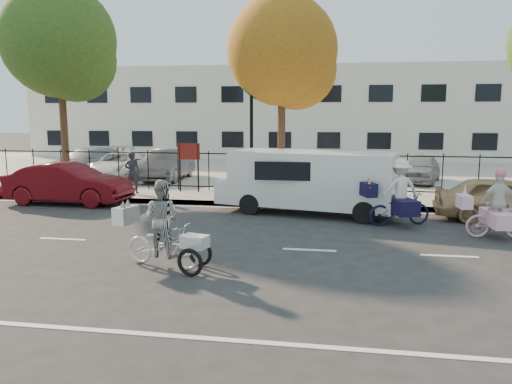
% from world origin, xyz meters
% --- Properties ---
extents(ground, '(120.00, 120.00, 0.00)m').
position_xyz_m(ground, '(0.00, 0.00, 0.00)').
color(ground, '#333334').
extents(road_markings, '(60.00, 9.52, 0.01)m').
position_xyz_m(road_markings, '(0.00, 0.00, 0.01)').
color(road_markings, silver).
rests_on(road_markings, ground).
extents(curb, '(60.00, 0.10, 0.15)m').
position_xyz_m(curb, '(0.00, 5.05, 0.07)').
color(curb, '#A8A399').
rests_on(curb, ground).
extents(sidewalk, '(60.00, 2.20, 0.15)m').
position_xyz_m(sidewalk, '(0.00, 6.10, 0.07)').
color(sidewalk, '#A8A399').
rests_on(sidewalk, ground).
extents(parking_lot, '(60.00, 15.60, 0.15)m').
position_xyz_m(parking_lot, '(0.00, 15.00, 0.07)').
color(parking_lot, '#A8A399').
rests_on(parking_lot, ground).
extents(iron_fence, '(58.00, 0.06, 1.50)m').
position_xyz_m(iron_fence, '(0.00, 7.20, 0.90)').
color(iron_fence, black).
rests_on(iron_fence, sidewalk).
extents(building, '(34.00, 10.00, 6.00)m').
position_xyz_m(building, '(0.00, 25.00, 3.00)').
color(building, silver).
rests_on(building, ground).
extents(lamppost, '(0.36, 0.36, 4.33)m').
position_xyz_m(lamppost, '(0.50, 6.80, 3.11)').
color(lamppost, black).
rests_on(lamppost, sidewalk).
extents(street_sign, '(0.85, 0.06, 1.80)m').
position_xyz_m(street_sign, '(-1.85, 6.80, 1.42)').
color(street_sign, black).
rests_on(street_sign, sidewalk).
extents(zebra_trike, '(2.06, 1.14, 1.76)m').
position_xyz_m(zebra_trike, '(0.18, -1.68, 0.68)').
color(zebra_trike, silver).
rests_on(zebra_trike, ground).
extents(unicorn_bike, '(1.73, 1.21, 1.74)m').
position_xyz_m(unicorn_bike, '(7.45, 1.84, 0.64)').
color(unicorn_bike, '#DEA9BD').
rests_on(unicorn_bike, ground).
extents(bull_bike, '(2.02, 1.43, 1.82)m').
position_xyz_m(bull_bike, '(5.25, 2.93, 0.73)').
color(bull_bike, black).
rests_on(bull_bike, ground).
extents(white_van, '(5.64, 2.79, 1.90)m').
position_xyz_m(white_van, '(2.73, 4.14, 1.05)').
color(white_van, white).
rests_on(white_van, ground).
extents(red_sedan, '(4.23, 1.57, 1.38)m').
position_xyz_m(red_sedan, '(-5.39, 4.50, 0.69)').
color(red_sedan, '#50090F').
rests_on(red_sedan, ground).
extents(gold_sedan, '(3.81, 1.75, 1.26)m').
position_xyz_m(gold_sedan, '(8.23, 3.97, 0.63)').
color(gold_sedan, tan).
rests_on(gold_sedan, ground).
extents(pedestrian, '(0.61, 0.46, 1.52)m').
position_xyz_m(pedestrian, '(-3.78, 6.10, 0.91)').
color(pedestrian, black).
rests_on(pedestrian, sidewalk).
extents(lot_car_a, '(3.34, 4.89, 1.32)m').
position_xyz_m(lot_car_a, '(-7.87, 10.60, 0.81)').
color(lot_car_a, '#A0A4A8').
rests_on(lot_car_a, parking_lot).
extents(lot_car_b, '(2.03, 4.33, 1.20)m').
position_xyz_m(lot_car_b, '(-5.91, 9.83, 0.75)').
color(lot_car_b, white).
rests_on(lot_car_b, parking_lot).
extents(lot_car_c, '(1.51, 4.05, 1.32)m').
position_xyz_m(lot_car_c, '(-3.75, 9.91, 0.81)').
color(lot_car_c, '#4C4D53').
rests_on(lot_car_c, parking_lot).
extents(lot_car_d, '(2.30, 3.75, 1.19)m').
position_xyz_m(lot_car_d, '(7.03, 10.85, 0.75)').
color(lot_car_d, '#94979B').
rests_on(lot_car_d, parking_lot).
extents(tree_west, '(4.33, 4.33, 7.94)m').
position_xyz_m(tree_west, '(-6.91, 7.36, 5.56)').
color(tree_west, '#442D1D').
rests_on(tree_west, ground).
extents(tree_mid, '(3.94, 3.94, 7.22)m').
position_xyz_m(tree_mid, '(1.67, 7.36, 5.05)').
color(tree_mid, '#442D1D').
rests_on(tree_mid, ground).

